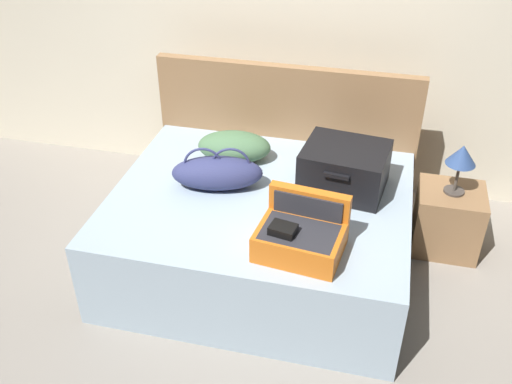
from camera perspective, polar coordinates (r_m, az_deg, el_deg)
The scene contains 10 objects.
ground_plane at distance 3.70m, azimuth -1.06°, elevation -11.20°, with size 12.00×12.00×0.00m, color gray.
back_wall at distance 4.43m, azimuth 4.34°, elevation 16.45°, with size 8.00×0.10×2.60m, color beige.
bed at distance 3.80m, azimuth 0.41°, elevation -3.95°, with size 1.86×1.53×0.58m, color #99ADBC.
headboard at distance 4.31m, azimuth 2.89°, elevation 5.32°, with size 1.90×0.08×1.12m, color olive.
hard_case_large at distance 3.67m, azimuth 8.70°, elevation 2.34°, with size 0.56×0.50×0.29m.
hard_case_medium at distance 3.14m, azimuth 4.42°, elevation -4.32°, with size 0.49×0.42×0.31m.
duffel_bag at distance 3.65m, azimuth -3.83°, elevation 1.92°, with size 0.61×0.37×0.29m.
pillow_near_headboard at distance 3.96m, azimuth -2.15°, elevation 4.49°, with size 0.50×0.29×0.20m, color #4C724C.
nightstand at distance 4.22m, azimuth 18.31°, elevation -2.60°, with size 0.44×0.40×0.46m, color olive.
table_lamp at distance 3.96m, azimuth 19.58°, elevation 3.25°, with size 0.19×0.19×0.35m.
Camera 1 is at (0.68, -2.52, 2.61)m, focal length 40.65 mm.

